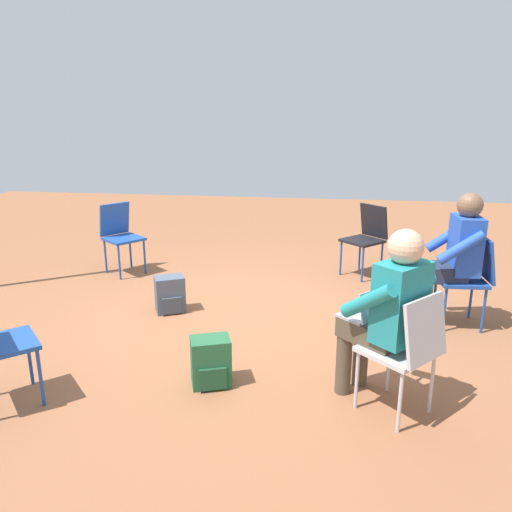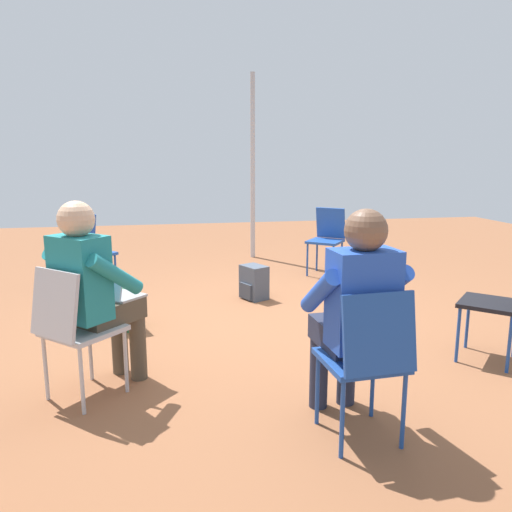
# 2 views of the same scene
# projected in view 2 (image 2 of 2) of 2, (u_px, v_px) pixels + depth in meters

# --- Properties ---
(ground_plane) EXTENTS (14.00, 14.00, 0.00)m
(ground_plane) POSITION_uv_depth(u_px,v_px,m) (254.00, 321.00, 4.62)
(ground_plane) COLOR brown
(chair_northwest) EXTENTS (0.58, 0.58, 0.85)m
(chair_northwest) POSITION_uv_depth(u_px,v_px,m) (327.00, 236.00, 6.39)
(chair_northwest) COLOR #1E4799
(chair_northwest) RESTS_ON ground
(chair_southeast) EXTENTS (0.59, 0.58, 0.85)m
(chair_southeast) POSITION_uv_depth(u_px,v_px,m) (73.00, 324.00, 3.02)
(chair_southeast) COLOR #B7B7BC
(chair_southeast) RESTS_ON ground
(chair_east) EXTENTS (0.46, 0.42, 0.85)m
(chair_east) POSITION_uv_depth(u_px,v_px,m) (367.00, 355.00, 2.55)
(chair_east) COLOR #1E4799
(chair_east) RESTS_ON ground
(chair_northeast) EXTENTS (0.58, 0.58, 0.85)m
(chair_northeast) POSITION_uv_depth(u_px,v_px,m) (502.00, 297.00, 3.60)
(chair_northeast) COLOR black
(chair_northeast) RESTS_ON ground
(chair_southwest) EXTENTS (0.59, 0.58, 0.85)m
(chair_southwest) POSITION_uv_depth(u_px,v_px,m) (88.00, 248.00, 5.55)
(chair_southwest) COLOR #1E4799
(chair_southwest) RESTS_ON ground
(person_with_laptop) EXTENTS (0.64, 0.64, 1.24)m
(person_with_laptop) POSITION_uv_depth(u_px,v_px,m) (94.00, 287.00, 3.12)
(person_with_laptop) COLOR #4C4233
(person_with_laptop) RESTS_ON ground
(person_in_blue) EXTENTS (0.54, 0.51, 1.24)m
(person_in_blue) POSITION_uv_depth(u_px,v_px,m) (355.00, 308.00, 2.67)
(person_in_blue) COLOR #23283D
(person_in_blue) RESTS_ON ground
(backpack_near_laptop_user) EXTENTS (0.33, 0.30, 0.36)m
(backpack_near_laptop_user) POSITION_uv_depth(u_px,v_px,m) (125.00, 311.00, 4.39)
(backpack_near_laptop_user) COLOR #235B38
(backpack_near_laptop_user) RESTS_ON ground
(backpack_by_empty_chair) EXTENTS (0.34, 0.31, 0.36)m
(backpack_by_empty_chair) POSITION_uv_depth(u_px,v_px,m) (254.00, 284.00, 5.32)
(backpack_by_empty_chair) COLOR #475160
(backpack_by_empty_chair) RESTS_ON ground
(tent_pole_near) EXTENTS (0.07, 0.07, 2.67)m
(tent_pole_near) POSITION_uv_depth(u_px,v_px,m) (253.00, 168.00, 7.31)
(tent_pole_near) COLOR #B2B2B7
(tent_pole_near) RESTS_ON ground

